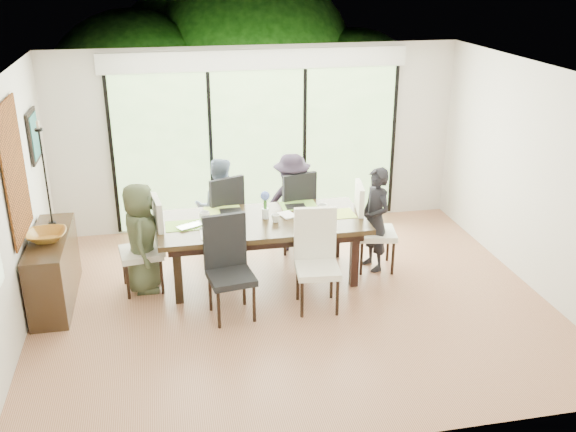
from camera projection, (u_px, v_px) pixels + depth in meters
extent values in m
cube|color=brown|center=(292.00, 301.00, 7.70)|extent=(6.00, 5.00, 0.01)
cube|color=white|center=(293.00, 73.00, 6.69)|extent=(6.00, 5.00, 0.01)
cube|color=silver|center=(258.00, 138.00, 9.48)|extent=(6.00, 0.02, 2.70)
cube|color=silver|center=(359.00, 305.00, 4.91)|extent=(6.00, 0.02, 2.70)
cube|color=silver|center=(9.00, 215.00, 6.64)|extent=(0.02, 5.00, 2.70)
cube|color=beige|center=(536.00, 178.00, 7.75)|extent=(0.02, 5.00, 2.70)
cube|color=#598C3F|center=(258.00, 149.00, 9.50)|extent=(4.20, 0.02, 2.30)
cube|color=white|center=(257.00, 60.00, 9.00)|extent=(4.40, 0.06, 0.28)
cube|color=black|center=(112.00, 157.00, 9.10)|extent=(0.05, 0.04, 2.30)
cube|color=black|center=(211.00, 152.00, 9.36)|extent=(0.05, 0.04, 2.30)
cube|color=black|center=(304.00, 146.00, 9.62)|extent=(0.05, 0.04, 2.30)
cube|color=black|center=(393.00, 142.00, 9.88)|extent=(0.05, 0.04, 2.30)
cube|color=brown|center=(251.00, 205.00, 10.81)|extent=(6.00, 1.80, 0.10)
cube|color=brown|center=(244.00, 158.00, 11.31)|extent=(6.00, 0.08, 0.06)
sphere|color=#14380F|center=(136.00, 101.00, 11.56)|extent=(3.20, 3.20, 3.20)
sphere|color=#14380F|center=(251.00, 71.00, 12.38)|extent=(4.00, 4.00, 4.00)
sphere|color=#14380F|center=(352.00, 103.00, 12.18)|extent=(2.80, 2.80, 2.80)
sphere|color=#14380F|center=(197.00, 76.00, 12.90)|extent=(3.60, 3.60, 3.60)
cube|color=black|center=(262.00, 222.00, 7.97)|extent=(2.57, 1.18, 0.06)
cube|color=black|center=(262.00, 229.00, 8.01)|extent=(2.35, 0.96, 0.11)
cube|color=black|center=(178.00, 274.00, 7.53)|extent=(0.10, 0.10, 0.74)
cube|color=black|center=(354.00, 259.00, 7.93)|extent=(0.10, 0.10, 0.74)
cube|color=black|center=(175.00, 245.00, 8.32)|extent=(0.10, 0.10, 0.74)
cube|color=black|center=(336.00, 232.00, 8.71)|extent=(0.10, 0.10, 0.74)
imported|color=#3E472F|center=(141.00, 238.00, 7.73)|extent=(0.45, 0.67, 1.38)
imported|color=black|center=(375.00, 219.00, 8.28)|extent=(0.55, 0.72, 1.38)
imported|color=slate|center=(220.00, 207.00, 8.68)|extent=(0.68, 0.47, 1.38)
imported|color=#251D2B|center=(292.00, 202.00, 8.86)|extent=(0.68, 0.46, 1.38)
cube|color=#78AC3D|center=(185.00, 226.00, 7.79)|extent=(0.47, 0.34, 0.01)
cube|color=#AEC646|center=(336.00, 214.00, 8.14)|extent=(0.47, 0.34, 0.01)
cube|color=#9CBB42|center=(223.00, 211.00, 8.24)|extent=(0.47, 0.34, 0.01)
cube|color=#6FA239|center=(298.00, 205.00, 8.43)|extent=(0.47, 0.34, 0.01)
cube|color=white|center=(220.00, 233.00, 7.59)|extent=(0.47, 0.34, 0.01)
cube|color=black|center=(231.00, 211.00, 8.21)|extent=(0.28, 0.19, 0.01)
cube|color=black|center=(296.00, 206.00, 8.37)|extent=(0.26, 0.18, 0.01)
cube|color=white|center=(318.00, 217.00, 8.04)|extent=(0.32, 0.24, 0.00)
cube|color=white|center=(220.00, 231.00, 7.58)|extent=(0.28, 0.28, 0.03)
cube|color=orange|center=(220.00, 230.00, 7.57)|extent=(0.21, 0.21, 0.01)
cylinder|color=silver|center=(265.00, 213.00, 7.99)|extent=(0.09, 0.09, 0.13)
cylinder|color=#337226|center=(265.00, 204.00, 7.95)|extent=(0.04, 0.04, 0.17)
sphere|color=#536BD1|center=(265.00, 196.00, 7.91)|extent=(0.12, 0.12, 0.12)
imported|color=silver|center=(194.00, 227.00, 7.71)|extent=(0.42, 0.36, 0.03)
imported|color=white|center=(204.00, 216.00, 7.95)|extent=(0.15, 0.15, 0.10)
imported|color=white|center=(275.00, 218.00, 7.88)|extent=(0.14, 0.14, 0.10)
imported|color=white|center=(323.00, 209.00, 8.18)|extent=(0.18, 0.18, 0.10)
imported|color=white|center=(281.00, 216.00, 8.05)|extent=(0.24, 0.28, 0.02)
cube|color=black|center=(54.00, 269.00, 7.56)|extent=(0.42, 1.48, 0.83)
imported|color=#925F1F|center=(47.00, 236.00, 7.29)|extent=(0.44, 0.44, 0.11)
cylinder|color=black|center=(53.00, 224.00, 7.72)|extent=(0.09, 0.09, 0.04)
cylinder|color=black|center=(46.00, 178.00, 7.50)|extent=(0.02, 0.02, 1.16)
cylinder|color=black|center=(39.00, 130.00, 7.28)|extent=(0.09, 0.09, 0.03)
cylinder|color=silver|center=(38.00, 125.00, 7.26)|extent=(0.03, 0.03, 0.09)
cube|color=brown|center=(15.00, 171.00, 6.88)|extent=(0.02, 1.00, 1.50)
cube|color=black|center=(34.00, 136.00, 8.05)|extent=(0.03, 0.55, 0.65)
cube|color=#194F50|center=(35.00, 136.00, 8.05)|extent=(0.01, 0.45, 0.55)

